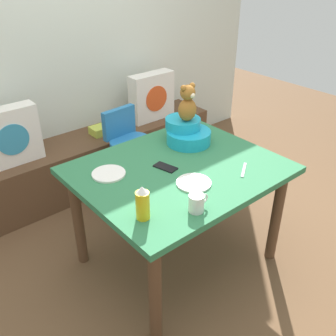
{
  "coord_description": "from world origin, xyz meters",
  "views": [
    {
      "loc": [
        -1.34,
        -1.5,
        1.91
      ],
      "look_at": [
        0.0,
        0.1,
        0.69
      ],
      "focal_mm": 40.86,
      "sensor_mm": 36.0,
      "label": 1
    }
  ],
  "objects_px": {
    "dining_table": "(178,181)",
    "ketchup_bottle": "(143,203)",
    "pillow_floral_left": "(9,137)",
    "teddy_bear": "(188,104)",
    "pillow_floral_right": "(152,97)",
    "infant_seat_teal": "(187,132)",
    "cell_phone": "(165,167)",
    "highchair": "(130,144)",
    "dinner_plate_near": "(109,174)",
    "coffee_mug": "(197,203)",
    "book_stack": "(102,130)",
    "dinner_plate_far": "(194,183)"
  },
  "relations": [
    {
      "from": "highchair",
      "to": "ketchup_bottle",
      "type": "height_order",
      "value": "ketchup_bottle"
    },
    {
      "from": "infant_seat_teal",
      "to": "ketchup_bottle",
      "type": "relative_size",
      "value": 1.78
    },
    {
      "from": "pillow_floral_right",
      "to": "teddy_bear",
      "type": "relative_size",
      "value": 1.76
    },
    {
      "from": "ketchup_bottle",
      "to": "coffee_mug",
      "type": "relative_size",
      "value": 1.54
    },
    {
      "from": "pillow_floral_left",
      "to": "dining_table",
      "type": "bearing_deg",
      "value": -64.2
    },
    {
      "from": "highchair",
      "to": "coffee_mug",
      "type": "xyz_separation_m",
      "value": [
        -0.42,
        -1.2,
        0.27
      ]
    },
    {
      "from": "pillow_floral_left",
      "to": "dinner_plate_far",
      "type": "relative_size",
      "value": 2.2
    },
    {
      "from": "pillow_floral_right",
      "to": "teddy_bear",
      "type": "bearing_deg",
      "value": -115.45
    },
    {
      "from": "pillow_floral_left",
      "to": "highchair",
      "type": "xyz_separation_m",
      "value": [
        0.79,
        -0.42,
        -0.16
      ]
    },
    {
      "from": "pillow_floral_left",
      "to": "coffee_mug",
      "type": "xyz_separation_m",
      "value": [
        0.37,
        -1.62,
        0.11
      ]
    },
    {
      "from": "dining_table",
      "to": "dinner_plate_near",
      "type": "xyz_separation_m",
      "value": [
        -0.37,
        0.2,
        0.11
      ]
    },
    {
      "from": "pillow_floral_right",
      "to": "dinner_plate_near",
      "type": "height_order",
      "value": "pillow_floral_right"
    },
    {
      "from": "pillow_floral_left",
      "to": "dinner_plate_near",
      "type": "relative_size",
      "value": 2.2
    },
    {
      "from": "teddy_bear",
      "to": "coffee_mug",
      "type": "distance_m",
      "value": 0.82
    },
    {
      "from": "pillow_floral_left",
      "to": "dinner_plate_far",
      "type": "bearing_deg",
      "value": -69.35
    },
    {
      "from": "dining_table",
      "to": "coffee_mug",
      "type": "bearing_deg",
      "value": -119.59
    },
    {
      "from": "highchair",
      "to": "book_stack",
      "type": "bearing_deg",
      "value": 89.54
    },
    {
      "from": "infant_seat_teal",
      "to": "dinner_plate_far",
      "type": "xyz_separation_m",
      "value": [
        -0.33,
        -0.42,
        -0.07
      ]
    },
    {
      "from": "book_stack",
      "to": "dining_table",
      "type": "distance_m",
      "value": 1.27
    },
    {
      "from": "infant_seat_teal",
      "to": "coffee_mug",
      "type": "height_order",
      "value": "infant_seat_teal"
    },
    {
      "from": "dinner_plate_far",
      "to": "dinner_plate_near",
      "type": "bearing_deg",
      "value": 128.48
    },
    {
      "from": "pillow_floral_right",
      "to": "book_stack",
      "type": "xyz_separation_m",
      "value": [
        -0.55,
        0.02,
        -0.19
      ]
    },
    {
      "from": "infant_seat_teal",
      "to": "teddy_bear",
      "type": "relative_size",
      "value": 1.32
    },
    {
      "from": "teddy_bear",
      "to": "pillow_floral_left",
      "type": "bearing_deg",
      "value": 130.8
    },
    {
      "from": "pillow_floral_left",
      "to": "infant_seat_teal",
      "type": "distance_m",
      "value": 1.33
    },
    {
      "from": "book_stack",
      "to": "ketchup_bottle",
      "type": "height_order",
      "value": "ketchup_bottle"
    },
    {
      "from": "dinner_plate_near",
      "to": "pillow_floral_right",
      "type": "bearing_deg",
      "value": 42.49
    },
    {
      "from": "pillow_floral_right",
      "to": "infant_seat_teal",
      "type": "xyz_separation_m",
      "value": [
        -0.48,
        -1.0,
        0.13
      ]
    },
    {
      "from": "book_stack",
      "to": "pillow_floral_left",
      "type": "bearing_deg",
      "value": -178.49
    },
    {
      "from": "dinner_plate_far",
      "to": "cell_phone",
      "type": "distance_m",
      "value": 0.24
    },
    {
      "from": "dining_table",
      "to": "ketchup_bottle",
      "type": "relative_size",
      "value": 6.53
    },
    {
      "from": "pillow_floral_left",
      "to": "dining_table",
      "type": "distance_m",
      "value": 1.36
    },
    {
      "from": "pillow_floral_right",
      "to": "cell_phone",
      "type": "height_order",
      "value": "pillow_floral_right"
    },
    {
      "from": "dining_table",
      "to": "cell_phone",
      "type": "relative_size",
      "value": 8.39
    },
    {
      "from": "pillow_floral_right",
      "to": "dinner_plate_near",
      "type": "bearing_deg",
      "value": -137.51
    },
    {
      "from": "infant_seat_teal",
      "to": "teddy_bear",
      "type": "bearing_deg",
      "value": -90.0
    },
    {
      "from": "ketchup_bottle",
      "to": "cell_phone",
      "type": "xyz_separation_m",
      "value": [
        0.4,
        0.31,
        -0.08
      ]
    },
    {
      "from": "dinner_plate_near",
      "to": "dinner_plate_far",
      "type": "bearing_deg",
      "value": -51.52
    },
    {
      "from": "book_stack",
      "to": "dinner_plate_near",
      "type": "bearing_deg",
      "value": -118.64
    },
    {
      "from": "dining_table",
      "to": "cell_phone",
      "type": "bearing_deg",
      "value": 144.12
    },
    {
      "from": "ketchup_bottle",
      "to": "pillow_floral_left",
      "type": "bearing_deg",
      "value": 94.97
    },
    {
      "from": "highchair",
      "to": "dinner_plate_near",
      "type": "xyz_separation_m",
      "value": [
        -0.57,
        -0.61,
        0.22
      ]
    },
    {
      "from": "pillow_floral_right",
      "to": "ketchup_bottle",
      "type": "relative_size",
      "value": 2.38
    },
    {
      "from": "book_stack",
      "to": "dining_table",
      "type": "height_order",
      "value": "dining_table"
    },
    {
      "from": "infant_seat_teal",
      "to": "ketchup_bottle",
      "type": "bearing_deg",
      "value": -146.53
    },
    {
      "from": "pillow_floral_left",
      "to": "highchair",
      "type": "height_order",
      "value": "pillow_floral_left"
    },
    {
      "from": "pillow_floral_left",
      "to": "teddy_bear",
      "type": "distance_m",
      "value": 1.37
    },
    {
      "from": "pillow_floral_left",
      "to": "teddy_bear",
      "type": "relative_size",
      "value": 1.76
    },
    {
      "from": "pillow_floral_left",
      "to": "cell_phone",
      "type": "bearing_deg",
      "value": -65.89
    },
    {
      "from": "book_stack",
      "to": "teddy_bear",
      "type": "xyz_separation_m",
      "value": [
        0.07,
        -1.02,
        0.52
      ]
    }
  ]
}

